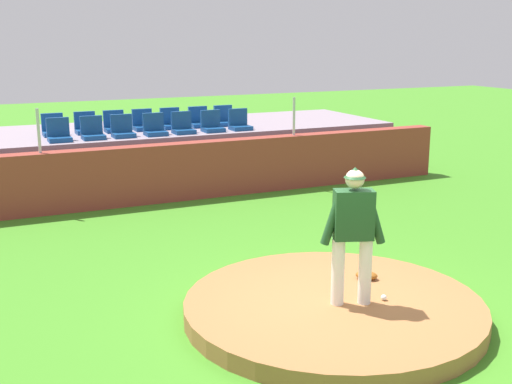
% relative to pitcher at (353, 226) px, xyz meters
% --- Properties ---
extents(ground_plane, '(60.00, 60.00, 0.00)m').
position_rel_pitcher_xyz_m(ground_plane, '(-0.14, 0.17, -1.23)').
color(ground_plane, '#3F8822').
extents(pitchers_mound, '(3.80, 3.80, 0.22)m').
position_rel_pitcher_xyz_m(pitchers_mound, '(-0.14, 0.17, -1.12)').
color(pitchers_mound, '#A0693B').
rests_on(pitchers_mound, ground_plane).
extents(pitcher, '(0.79, 0.40, 1.74)m').
position_rel_pitcher_xyz_m(pitcher, '(0.00, 0.00, 0.00)').
color(pitcher, white).
rests_on(pitcher, pitchers_mound).
extents(baseball, '(0.07, 0.07, 0.07)m').
position_rel_pitcher_xyz_m(baseball, '(0.43, -0.10, -0.97)').
color(baseball, white).
rests_on(baseball, pitchers_mound).
extents(fielding_glove, '(0.36, 0.35, 0.11)m').
position_rel_pitcher_xyz_m(fielding_glove, '(0.66, 0.61, -0.95)').
color(fielding_glove, '#904F18').
rests_on(fielding_glove, pitchers_mound).
extents(brick_barrier, '(13.60, 0.40, 1.24)m').
position_rel_pitcher_xyz_m(brick_barrier, '(-0.14, 6.86, -0.61)').
color(brick_barrier, brown).
rests_on(brick_barrier, ground_plane).
extents(fence_post_left, '(0.06, 0.06, 0.88)m').
position_rel_pitcher_xyz_m(fence_post_left, '(-2.81, 6.86, 0.45)').
color(fence_post_left, silver).
rests_on(fence_post_left, brick_barrier).
extents(fence_post_right, '(0.06, 0.06, 0.88)m').
position_rel_pitcher_xyz_m(fence_post_right, '(2.83, 6.86, 0.45)').
color(fence_post_right, silver).
rests_on(fence_post_right, brick_barrier).
extents(bleacher_platform, '(12.61, 3.55, 1.26)m').
position_rel_pitcher_xyz_m(bleacher_platform, '(-0.14, 9.33, -0.60)').
color(bleacher_platform, gray).
rests_on(bleacher_platform, ground_plane).
extents(stadium_chair_0, '(0.48, 0.44, 0.50)m').
position_rel_pitcher_xyz_m(stadium_chair_0, '(-2.26, 8.07, 0.19)').
color(stadium_chair_0, navy).
rests_on(stadium_chair_0, bleacher_platform).
extents(stadium_chair_1, '(0.48, 0.44, 0.50)m').
position_rel_pitcher_xyz_m(stadium_chair_1, '(-1.54, 8.09, 0.19)').
color(stadium_chair_1, navy).
rests_on(stadium_chair_1, bleacher_platform).
extents(stadium_chair_2, '(0.48, 0.44, 0.50)m').
position_rel_pitcher_xyz_m(stadium_chair_2, '(-0.87, 8.10, 0.19)').
color(stadium_chair_2, navy).
rests_on(stadium_chair_2, bleacher_platform).
extents(stadium_chair_3, '(0.48, 0.44, 0.50)m').
position_rel_pitcher_xyz_m(stadium_chair_3, '(-0.13, 8.06, 0.19)').
color(stadium_chair_3, navy).
rests_on(stadium_chair_3, bleacher_platform).
extents(stadium_chair_4, '(0.48, 0.44, 0.50)m').
position_rel_pitcher_xyz_m(stadium_chair_4, '(0.54, 8.08, 0.19)').
color(stadium_chair_4, navy).
rests_on(stadium_chair_4, bleacher_platform).
extents(stadium_chair_5, '(0.48, 0.44, 0.50)m').
position_rel_pitcher_xyz_m(stadium_chair_5, '(1.27, 8.07, 0.19)').
color(stadium_chair_5, navy).
rests_on(stadium_chair_5, bleacher_platform).
extents(stadium_chair_6, '(0.48, 0.44, 0.50)m').
position_rel_pitcher_xyz_m(stadium_chair_6, '(1.99, 8.08, 0.19)').
color(stadium_chair_6, navy).
rests_on(stadium_chair_6, bleacher_platform).
extents(stadium_chair_7, '(0.48, 0.44, 0.50)m').
position_rel_pitcher_xyz_m(stadium_chair_7, '(-2.25, 8.96, 0.19)').
color(stadium_chair_7, navy).
rests_on(stadium_chair_7, bleacher_platform).
extents(stadium_chair_8, '(0.48, 0.44, 0.50)m').
position_rel_pitcher_xyz_m(stadium_chair_8, '(-1.51, 9.00, 0.19)').
color(stadium_chair_8, navy).
rests_on(stadium_chair_8, bleacher_platform).
extents(stadium_chair_9, '(0.48, 0.44, 0.50)m').
position_rel_pitcher_xyz_m(stadium_chair_9, '(-0.84, 9.00, 0.19)').
color(stadium_chair_9, navy).
rests_on(stadium_chair_9, bleacher_platform).
extents(stadium_chair_10, '(0.48, 0.44, 0.50)m').
position_rel_pitcher_xyz_m(stadium_chair_10, '(-0.15, 8.99, 0.19)').
color(stadium_chair_10, navy).
rests_on(stadium_chair_10, bleacher_platform).
extents(stadium_chair_11, '(0.48, 0.44, 0.50)m').
position_rel_pitcher_xyz_m(stadium_chair_11, '(0.55, 8.98, 0.19)').
color(stadium_chair_11, navy).
rests_on(stadium_chair_11, bleacher_platform).
extents(stadium_chair_12, '(0.48, 0.44, 0.50)m').
position_rel_pitcher_xyz_m(stadium_chair_12, '(1.28, 8.97, 0.19)').
color(stadium_chair_12, navy).
rests_on(stadium_chair_12, bleacher_platform).
extents(stadium_chair_13, '(0.48, 0.44, 0.50)m').
position_rel_pitcher_xyz_m(stadium_chair_13, '(1.95, 8.96, 0.19)').
color(stadium_chair_13, navy).
rests_on(stadium_chair_13, bleacher_platform).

